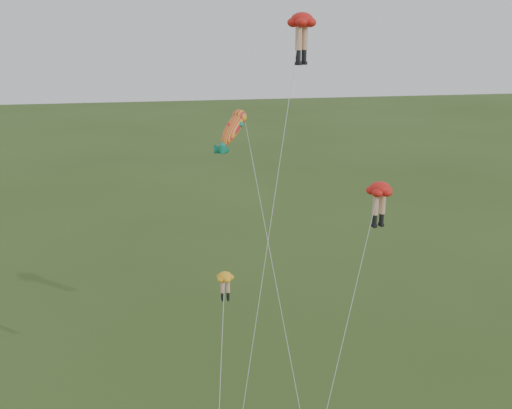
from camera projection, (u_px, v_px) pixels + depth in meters
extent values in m
ellipsoid|color=red|center=(302.00, 20.00, 31.83)|extent=(2.35, 2.35, 0.84)
cylinder|color=#E1A685|center=(299.00, 38.00, 31.96)|extent=(0.37, 0.37, 1.28)
cylinder|color=black|center=(298.00, 56.00, 32.25)|extent=(0.29, 0.29, 0.64)
cube|color=black|center=(298.00, 63.00, 32.37)|extent=(0.39, 0.43, 0.19)
cylinder|color=#E1A685|center=(304.00, 38.00, 32.31)|extent=(0.37, 0.37, 1.28)
cylinder|color=black|center=(304.00, 56.00, 32.60)|extent=(0.29, 0.29, 0.64)
cube|color=black|center=(304.00, 63.00, 32.72)|extent=(0.39, 0.43, 0.19)
cylinder|color=silver|center=(269.00, 235.00, 30.46)|extent=(5.43, 9.11, 22.77)
ellipsoid|color=red|center=(380.00, 189.00, 33.41)|extent=(1.98, 1.98, 0.81)
cylinder|color=#E1A685|center=(376.00, 205.00, 33.60)|extent=(0.36, 0.36, 1.24)
cylinder|color=black|center=(375.00, 219.00, 33.89)|extent=(0.28, 0.28, 0.62)
cube|color=black|center=(374.00, 226.00, 34.01)|extent=(0.29, 0.40, 0.18)
cylinder|color=#E1A685|center=(382.00, 204.00, 33.80)|extent=(0.36, 0.36, 1.24)
cylinder|color=black|center=(381.00, 218.00, 34.08)|extent=(0.28, 0.28, 0.62)
cube|color=black|center=(381.00, 225.00, 34.20)|extent=(0.29, 0.40, 0.18)
cylinder|color=silver|center=(347.00, 323.00, 30.83)|extent=(6.28, 8.48, 13.33)
ellipsoid|color=#FFAC20|center=(225.00, 276.00, 31.49)|extent=(1.02, 1.02, 0.51)
cylinder|color=#E1A685|center=(222.00, 286.00, 31.65)|extent=(0.22, 0.22, 0.77)
cylinder|color=black|center=(223.00, 296.00, 31.82)|extent=(0.18, 0.18, 0.39)
cube|color=black|center=(223.00, 300.00, 31.90)|extent=(0.13, 0.23, 0.11)
cylinder|color=#E1A685|center=(228.00, 286.00, 31.70)|extent=(0.22, 0.22, 0.77)
cylinder|color=black|center=(228.00, 295.00, 31.87)|extent=(0.18, 0.18, 0.39)
cube|color=black|center=(228.00, 299.00, 31.95)|extent=(0.13, 0.23, 0.11)
cylinder|color=silver|center=(220.00, 380.00, 29.52)|extent=(1.46, 6.75, 9.08)
ellipsoid|color=gold|center=(233.00, 128.00, 32.23)|extent=(2.42, 2.43, 2.38)
sphere|color=gold|center=(233.00, 128.00, 32.23)|extent=(1.53, 1.54, 1.27)
cone|color=#137D62|center=(233.00, 128.00, 32.23)|extent=(1.33, 1.34, 1.21)
cone|color=#137D62|center=(233.00, 128.00, 32.23)|extent=(1.33, 1.34, 1.21)
cone|color=#137D62|center=(233.00, 128.00, 32.23)|extent=(0.75, 0.75, 0.68)
cone|color=#137D62|center=(233.00, 128.00, 32.23)|extent=(0.75, 0.75, 0.68)
cone|color=red|center=(233.00, 128.00, 32.23)|extent=(0.78, 0.78, 0.67)
cylinder|color=silver|center=(271.00, 295.00, 30.56)|extent=(2.70, 9.40, 16.54)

